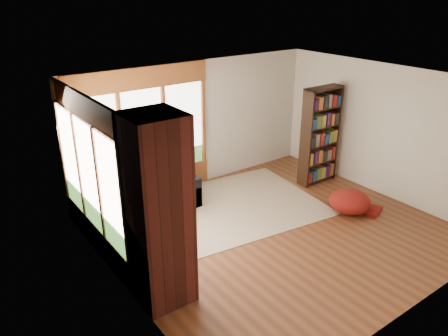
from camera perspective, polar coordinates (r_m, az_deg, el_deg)
floor at (r=7.71m, az=6.81°, el=-8.21°), size 5.50×5.50×0.00m
ceiling at (r=6.75m, az=7.84°, el=11.04°), size 5.50×5.50×0.00m
wall_back at (r=8.99m, az=-3.63°, el=5.64°), size 5.50×0.04×2.60m
wall_front at (r=5.77m, az=24.51°, el=-6.90°), size 5.50×0.04×2.60m
wall_left at (r=5.76m, az=-13.30°, el=-5.33°), size 0.04×5.00×2.60m
wall_right at (r=9.14m, az=20.07°, el=4.56°), size 0.04×5.00×2.60m
windows_back at (r=8.40m, az=-10.45°, el=4.40°), size 2.82×0.10×1.90m
windows_left at (r=6.77m, az=-17.18°, el=-0.88°), size 0.10×2.62×1.90m
roller_blind at (r=7.39m, az=-19.53°, el=4.14°), size 0.03×0.72×0.90m
brick_chimney at (r=5.60m, az=-8.57°, el=-5.79°), size 0.70×0.70×2.60m
sectional_sofa at (r=7.88m, az=-12.32°, el=-5.35°), size 2.20×2.20×0.80m
area_rug at (r=8.44m, az=0.92°, el=-5.05°), size 3.58×2.90×0.01m
bookshelf at (r=9.37m, az=12.43°, el=4.13°), size 0.88×0.29×2.06m
pouf at (r=8.51m, az=16.11°, el=-4.18°), size 0.90×0.90×0.41m
dog_tan at (r=7.81m, az=-10.04°, el=-1.61°), size 0.92×0.66×0.46m
dog_brindle at (r=7.19m, az=-10.96°, el=-4.22°), size 0.60×0.80×0.40m
throw_pillows at (r=7.74m, az=-12.20°, el=-1.83°), size 1.98×1.68×0.45m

